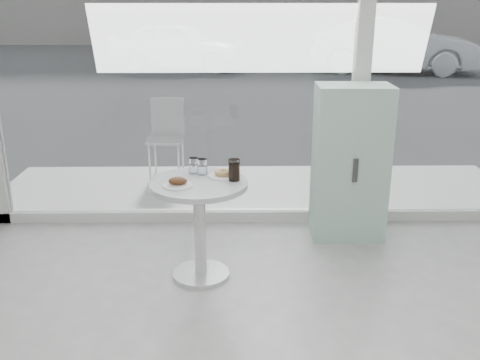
{
  "coord_description": "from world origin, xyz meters",
  "views": [
    {
      "loc": [
        -0.25,
        -1.8,
        2.04
      ],
      "look_at": [
        -0.2,
        1.7,
        0.85
      ],
      "focal_mm": 40.0,
      "sensor_mm": 36.0,
      "label": 1
    }
  ],
  "objects_px": {
    "car_white": "(179,46)",
    "mint_cabinet": "(350,163)",
    "plate_donut": "(223,174)",
    "water_tumbler_a": "(194,166)",
    "main_table": "(199,210)",
    "cola_glass": "(234,170)",
    "plate_fritter": "(178,183)",
    "patio_chair": "(167,133)",
    "water_tumbler_b": "(202,168)",
    "car_silver": "(393,46)"
  },
  "relations": [
    {
      "from": "main_table",
      "to": "patio_chair",
      "type": "relative_size",
      "value": 0.85
    },
    {
      "from": "patio_chair",
      "to": "car_white",
      "type": "bearing_deg",
      "value": 97.82
    },
    {
      "from": "mint_cabinet",
      "to": "cola_glass",
      "type": "xyz_separation_m",
      "value": [
        -1.01,
        -0.73,
        0.17
      ]
    },
    {
      "from": "patio_chair",
      "to": "water_tumbler_a",
      "type": "bearing_deg",
      "value": -74.47
    },
    {
      "from": "patio_chair",
      "to": "car_silver",
      "type": "xyz_separation_m",
      "value": [
        5.38,
        9.61,
        0.2
      ]
    },
    {
      "from": "mint_cabinet",
      "to": "car_silver",
      "type": "height_order",
      "value": "car_silver"
    },
    {
      "from": "plate_fritter",
      "to": "water_tumbler_a",
      "type": "distance_m",
      "value": 0.32
    },
    {
      "from": "plate_fritter",
      "to": "mint_cabinet",
      "type": "bearing_deg",
      "value": 31.03
    },
    {
      "from": "plate_donut",
      "to": "water_tumbler_b",
      "type": "distance_m",
      "value": 0.17
    },
    {
      "from": "plate_donut",
      "to": "water_tumbler_b",
      "type": "xyz_separation_m",
      "value": [
        -0.16,
        0.06,
        0.03
      ]
    },
    {
      "from": "water_tumbler_a",
      "to": "cola_glass",
      "type": "relative_size",
      "value": 0.74
    },
    {
      "from": "main_table",
      "to": "cola_glass",
      "type": "relative_size",
      "value": 4.79
    },
    {
      "from": "mint_cabinet",
      "to": "water_tumbler_a",
      "type": "xyz_separation_m",
      "value": [
        -1.32,
        -0.54,
        0.14
      ]
    },
    {
      "from": "plate_donut",
      "to": "cola_glass",
      "type": "distance_m",
      "value": 0.13
    },
    {
      "from": "patio_chair",
      "to": "car_silver",
      "type": "relative_size",
      "value": 0.19
    },
    {
      "from": "mint_cabinet",
      "to": "car_silver",
      "type": "xyz_separation_m",
      "value": [
        3.59,
        11.21,
        0.09
      ]
    },
    {
      "from": "car_silver",
      "to": "plate_donut",
      "type": "bearing_deg",
      "value": 170.97
    },
    {
      "from": "car_silver",
      "to": "plate_fritter",
      "type": "distance_m",
      "value": 13.06
    },
    {
      "from": "car_white",
      "to": "water_tumbler_b",
      "type": "height_order",
      "value": "car_white"
    },
    {
      "from": "car_white",
      "to": "plate_donut",
      "type": "xyz_separation_m",
      "value": [
        1.54,
        -12.76,
        0.08
      ]
    },
    {
      "from": "car_silver",
      "to": "patio_chair",
      "type": "bearing_deg",
      "value": 163.31
    },
    {
      "from": "mint_cabinet",
      "to": "water_tumbler_b",
      "type": "bearing_deg",
      "value": -154.03
    },
    {
      "from": "mint_cabinet",
      "to": "patio_chair",
      "type": "relative_size",
      "value": 1.5
    },
    {
      "from": "water_tumbler_a",
      "to": "water_tumbler_b",
      "type": "distance_m",
      "value": 0.08
    },
    {
      "from": "mint_cabinet",
      "to": "patio_chair",
      "type": "bearing_deg",
      "value": 139.48
    },
    {
      "from": "water_tumbler_b",
      "to": "plate_fritter",
      "type": "bearing_deg",
      "value": -120.24
    },
    {
      "from": "plate_donut",
      "to": "water_tumbler_a",
      "type": "xyz_separation_m",
      "value": [
        -0.23,
        0.1,
        0.03
      ]
    },
    {
      "from": "main_table",
      "to": "patio_chair",
      "type": "height_order",
      "value": "patio_chair"
    },
    {
      "from": "main_table",
      "to": "water_tumbler_b",
      "type": "relative_size",
      "value": 6.41
    },
    {
      "from": "cola_glass",
      "to": "water_tumbler_b",
      "type": "bearing_deg",
      "value": 147.98
    },
    {
      "from": "main_table",
      "to": "cola_glass",
      "type": "xyz_separation_m",
      "value": [
        0.26,
        0.03,
        0.3
      ]
    },
    {
      "from": "car_white",
      "to": "mint_cabinet",
      "type": "bearing_deg",
      "value": -153.89
    },
    {
      "from": "car_white",
      "to": "car_silver",
      "type": "height_order",
      "value": "car_silver"
    },
    {
      "from": "car_silver",
      "to": "car_white",
      "type": "bearing_deg",
      "value": 94.28
    },
    {
      "from": "car_white",
      "to": "water_tumbler_a",
      "type": "distance_m",
      "value": 12.73
    },
    {
      "from": "patio_chair",
      "to": "cola_glass",
      "type": "distance_m",
      "value": 2.47
    },
    {
      "from": "patio_chair",
      "to": "plate_donut",
      "type": "xyz_separation_m",
      "value": [
        0.69,
        -2.24,
        0.23
      ]
    },
    {
      "from": "main_table",
      "to": "water_tumbler_b",
      "type": "bearing_deg",
      "value": 83.8
    },
    {
      "from": "patio_chair",
      "to": "water_tumbler_a",
      "type": "height_order",
      "value": "patio_chair"
    },
    {
      "from": "cola_glass",
      "to": "plate_fritter",
      "type": "bearing_deg",
      "value": -162.97
    },
    {
      "from": "plate_fritter",
      "to": "water_tumbler_a",
      "type": "relative_size",
      "value": 1.79
    },
    {
      "from": "plate_fritter",
      "to": "main_table",
      "type": "bearing_deg",
      "value": 34.29
    },
    {
      "from": "car_silver",
      "to": "water_tumbler_b",
      "type": "bearing_deg",
      "value": 170.22
    },
    {
      "from": "car_white",
      "to": "cola_glass",
      "type": "bearing_deg",
      "value": -158.96
    },
    {
      "from": "patio_chair",
      "to": "water_tumbler_a",
      "type": "distance_m",
      "value": 2.21
    },
    {
      "from": "car_silver",
      "to": "water_tumbler_a",
      "type": "bearing_deg",
      "value": 169.87
    },
    {
      "from": "plate_donut",
      "to": "water_tumbler_a",
      "type": "relative_size",
      "value": 1.83
    },
    {
      "from": "mint_cabinet",
      "to": "patio_chair",
      "type": "distance_m",
      "value": 2.41
    },
    {
      "from": "car_white",
      "to": "plate_donut",
      "type": "bearing_deg",
      "value": -159.29
    },
    {
      "from": "main_table",
      "to": "water_tumbler_a",
      "type": "distance_m",
      "value": 0.35
    }
  ]
}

